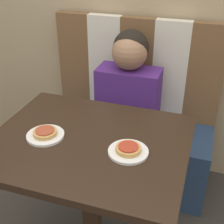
{
  "coord_description": "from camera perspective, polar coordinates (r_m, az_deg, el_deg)",
  "views": [
    {
      "loc": [
        0.46,
        -1.06,
        1.56
      ],
      "look_at": [
        0.0,
        0.33,
        0.73
      ],
      "focal_mm": 50.0,
      "sensor_mm": 36.0,
      "label": 1
    }
  ],
  "objects": [
    {
      "name": "booth_backrest",
      "position": [
        2.12,
        4.52,
        8.03
      ],
      "size": [
        1.11,
        0.06,
        0.67
      ],
      "color": "brown",
      "rests_on": "booth_seat"
    },
    {
      "name": "pizza_left",
      "position": [
        1.43,
        -12.14,
        -3.65
      ],
      "size": [
        0.11,
        0.11,
        0.02
      ],
      "color": "tan",
      "rests_on": "plate_left"
    },
    {
      "name": "plate_left",
      "position": [
        1.44,
        -12.08,
        -4.2
      ],
      "size": [
        0.17,
        0.17,
        0.01
      ],
      "color": "white",
      "rests_on": "dining_table"
    },
    {
      "name": "person",
      "position": [
        1.95,
        3.13,
        5.87
      ],
      "size": [
        0.39,
        0.24,
        0.63
      ],
      "color": "#4C237A",
      "rests_on": "booth_seat"
    },
    {
      "name": "plate_right",
      "position": [
        1.31,
        2.99,
        -7.27
      ],
      "size": [
        0.17,
        0.17,
        0.01
      ],
      "color": "white",
      "rests_on": "dining_table"
    },
    {
      "name": "booth_seat",
      "position": [
        2.23,
        2.71,
        -7.25
      ],
      "size": [
        1.11,
        0.45,
        0.45
      ],
      "color": "navy",
      "rests_on": "ground_plane"
    },
    {
      "name": "pizza_right",
      "position": [
        1.3,
        3.01,
        -6.68
      ],
      "size": [
        0.11,
        0.11,
        0.02
      ],
      "color": "tan",
      "rests_on": "plate_right"
    },
    {
      "name": "dining_table",
      "position": [
        1.47,
        -4.13,
        -8.66
      ],
      "size": [
        0.88,
        0.72,
        0.77
      ],
      "color": "black",
      "rests_on": "ground_plane"
    }
  ]
}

